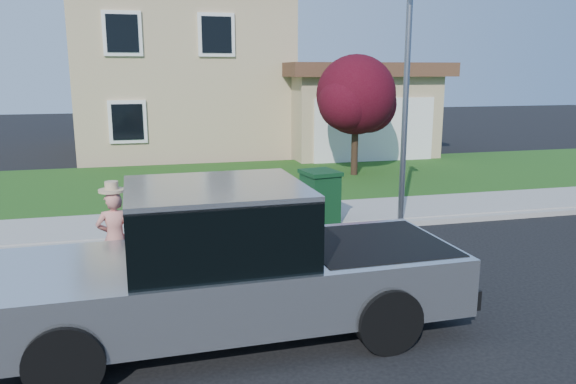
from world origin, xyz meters
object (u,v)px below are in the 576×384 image
object	(u,v)px
ornamental_tree	(357,99)
trash_bin	(320,196)
woman	(115,237)
pickup_truck	(228,267)
street_lamp	(407,89)

from	to	relation	value
ornamental_tree	trash_bin	xyz separation A→B (m)	(-2.88, -5.46, -1.78)
woman	trash_bin	xyz separation A→B (m)	(4.10, 2.30, -0.07)
ornamental_tree	pickup_truck	bearing A→B (deg)	-118.99
trash_bin	street_lamp	distance (m)	2.86
ornamental_tree	trash_bin	size ratio (longest dim) A/B	3.31
pickup_truck	trash_bin	size ratio (longest dim) A/B	5.37
woman	ornamental_tree	distance (m)	10.58
pickup_truck	street_lamp	distance (m)	6.27
woman	street_lamp	distance (m)	6.49
ornamental_tree	street_lamp	distance (m)	6.00
trash_bin	street_lamp	size ratio (longest dim) A/B	0.22
trash_bin	ornamental_tree	bearing A→B (deg)	52.07
pickup_truck	street_lamp	bearing A→B (deg)	41.67
pickup_truck	trash_bin	bearing A→B (deg)	58.16
woman	ornamental_tree	world-z (taller)	ornamental_tree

